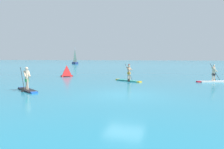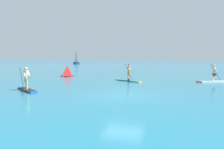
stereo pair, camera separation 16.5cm
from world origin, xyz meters
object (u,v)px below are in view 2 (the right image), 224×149
at_px(paddleboarder_far_right, 215,79).
at_px(sailboat_left_horizon, 76,62).
at_px(paddleboarder_near_left, 27,85).
at_px(paddleboarder_mid_center, 128,77).
at_px(race_marker_buoy, 67,71).

height_order(paddleboarder_far_right, sailboat_left_horizon, sailboat_left_horizon).
bearing_deg(paddleboarder_near_left, paddleboarder_mid_center, 91.33).
relative_size(paddleboarder_mid_center, race_marker_buoy, 1.93).
bearing_deg(paddleboarder_mid_center, sailboat_left_horizon, 154.38).
bearing_deg(paddleboarder_far_right, paddleboarder_mid_center, 169.93).
xyz_separation_m(paddleboarder_near_left, sailboat_left_horizon, (-29.60, 63.74, 0.59)).
bearing_deg(paddleboarder_near_left, race_marker_buoy, 140.58).
height_order(paddleboarder_near_left, paddleboarder_mid_center, paddleboarder_mid_center).
height_order(paddleboarder_near_left, paddleboarder_far_right, paddleboarder_far_right).
bearing_deg(sailboat_left_horizon, paddleboarder_far_right, -6.40).
bearing_deg(paddleboarder_far_right, race_marker_buoy, 153.57).
bearing_deg(paddleboarder_near_left, sailboat_left_horizon, 149.19).
bearing_deg(paddleboarder_far_right, sailboat_left_horizon, 107.05).
xyz_separation_m(race_marker_buoy, sailboat_left_horizon, (-26.27, 52.36, 0.32)).
bearing_deg(paddleboarder_mid_center, paddleboarder_near_left, -90.84).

